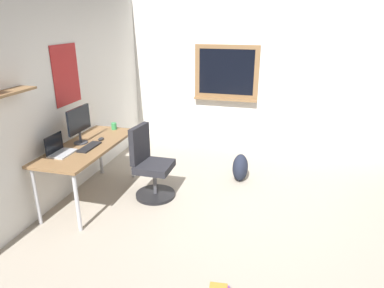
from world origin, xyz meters
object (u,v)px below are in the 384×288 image
office_chair (150,167)px  coffee_mug (114,126)px  laptop (59,149)px  computer_mouse (101,139)px  monitor_primary (79,123)px  backpack (240,168)px  desk (88,150)px  keyboard (89,147)px

office_chair → coffee_mug: office_chair is taller
laptop → computer_mouse: bearing=-22.8°
monitor_primary → computer_mouse: bearing=-47.8°
laptop → backpack: bearing=-55.4°
desk → backpack: size_ratio=3.84×
keyboard → backpack: 2.10m
desk → keyboard: bearing=-133.8°
office_chair → laptop: size_ratio=3.06×
office_chair → keyboard: office_chair is taller
laptop → computer_mouse: laptop is taller
monitor_primary → coffee_mug: monitor_primary is taller
office_chair → computer_mouse: 0.73m
desk → keyboard: 0.14m
office_chair → keyboard: 0.80m
laptop → coffee_mug: laptop is taller
computer_mouse → coffee_mug: (0.46, 0.05, 0.03)m
keyboard → computer_mouse: (0.28, 0.00, 0.01)m
office_chair → coffee_mug: bearing=59.2°
office_chair → desk: bearing=109.2°
computer_mouse → coffee_mug: 0.47m
laptop → coffee_mug: (1.01, -0.18, -0.01)m
office_chair → computer_mouse: (-0.05, 0.64, 0.34)m
computer_mouse → backpack: 1.98m
office_chair → keyboard: bearing=117.1°
laptop → keyboard: (0.27, -0.23, -0.04)m
laptop → monitor_primary: (0.38, -0.05, 0.22)m
desk → backpack: 2.11m
desk → coffee_mug: coffee_mug is taller
laptop → backpack: size_ratio=0.78×
office_chair → computer_mouse: office_chair is taller
coffee_mug → monitor_primary: bearing=168.1°
computer_mouse → coffee_mug: bearing=6.2°
monitor_primary → computer_mouse: monitor_primary is taller
office_chair → coffee_mug: size_ratio=10.33×
desk → laptop: 0.40m
keyboard → backpack: (1.08, -1.72, -0.55)m
coffee_mug → backpack: coffee_mug is taller
computer_mouse → backpack: computer_mouse is taller
coffee_mug → backpack: 1.89m
desk → computer_mouse: computer_mouse is taller
desk → monitor_primary: bearing=69.6°
keyboard → monitor_primary: bearing=57.8°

